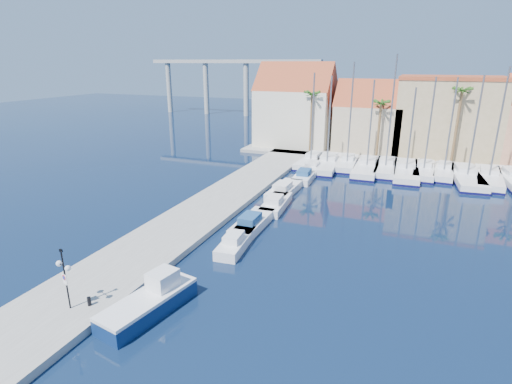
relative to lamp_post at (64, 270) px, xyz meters
The scene contains 29 objects.
ground 9.42m from the lamp_post, 23.23° to the left, with size 260.00×260.00×0.00m, color black.
quay_west 17.26m from the lamp_post, 92.64° to the left, with size 6.00×77.00×0.50m, color gray.
shore_north 54.72m from the lamp_post, 70.53° to the left, with size 54.00×16.00×0.50m, color gray.
lamp_post is the anchor object (origin of this frame).
bollard 2.42m from the lamp_post, 36.41° to the left, with size 0.22×0.22×0.54m, color black.
fishing_boat 5.08m from the lamp_post, 26.55° to the left, with size 3.17×6.45×2.16m.
motorboat_west_0 12.87m from the lamp_post, 66.05° to the left, with size 2.21×5.52×1.40m.
motorboat_west_1 16.62m from the lamp_post, 73.01° to the left, with size 2.07×6.42×1.40m.
motorboat_west_2 21.91m from the lamp_post, 76.46° to the left, with size 2.38×6.23×1.40m.
motorboat_west_3 26.36m from the lamp_post, 80.24° to the left, with size 2.37×6.96×1.40m.
motorboat_west_4 32.69m from the lamp_post, 81.04° to the left, with size 2.33×6.54×1.40m.
motorboat_west_5 36.99m from the lamp_post, 82.16° to the left, with size 2.34×6.96×1.40m.
sailboat_0 40.08m from the lamp_post, 84.26° to the left, with size 3.01×9.60×12.59m.
sailboat_1 39.82m from the lamp_post, 80.73° to the left, with size 3.56×11.52×12.24m.
sailboat_2 41.24m from the lamp_post, 77.47° to the left, with size 2.75×8.72×13.95m.
sailboat_3 40.96m from the lamp_post, 73.30° to the left, with size 3.04×11.16×11.83m.
sailboat_4 42.39m from the lamp_post, 70.61° to the left, with size 2.86×9.98×14.84m.
sailboat_5 42.59m from the lamp_post, 66.98° to the left, with size 3.52×11.55×11.02m.
sailboat_6 44.44m from the lamp_post, 65.01° to the left, with size 2.73×9.55×12.24m.
sailboat_7 45.60m from the lamp_post, 62.35° to the left, with size 2.89×8.73×12.22m.
sailboat_8 45.68m from the lamp_post, 58.89° to the left, with size 4.04×11.99×12.55m.
sailboat_9 47.39m from the lamp_post, 56.57° to the left, with size 3.68×10.95×13.47m.
building_0 50.68m from the lamp_post, 92.02° to the left, with size 12.30×9.00×13.50m.
building_1 51.60m from the lamp_post, 78.57° to the left, with size 10.30×8.00×11.00m.
building_2 55.82m from the lamp_post, 67.62° to the left, with size 14.20×10.20×11.50m.
palm_0 45.99m from the lamp_post, 87.21° to the left, with size 2.60×2.60×10.15m.
palm_1 47.42m from the lamp_post, 74.98° to the left, with size 2.60×2.60×9.15m.
palm_2 51.15m from the lamp_post, 63.99° to the left, with size 2.60×2.60×11.15m.
viaduct 91.21m from the lamp_post, 109.84° to the left, with size 48.00×2.20×14.45m.
Camera 1 is at (9.05, -17.79, 13.97)m, focal length 28.00 mm.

